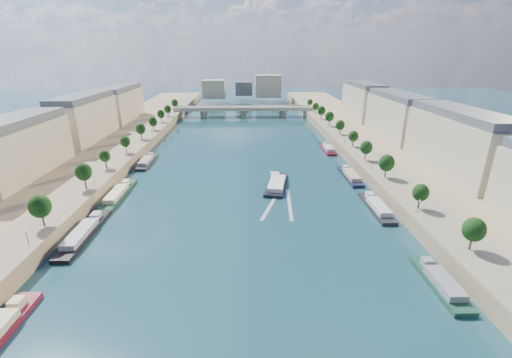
{
  "coord_description": "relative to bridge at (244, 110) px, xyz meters",
  "views": [
    {
      "loc": [
        1.65,
        -45.27,
        50.35
      ],
      "look_at": [
        5.27,
        75.25,
        5.0
      ],
      "focal_mm": 24.0,
      "sensor_mm": 36.0,
      "label": 1
    }
  ],
  "objects": [
    {
      "name": "ground",
      "position": [
        0.0,
        -134.05,
        -5.08
      ],
      "size": [
        700.0,
        700.0,
        0.0
      ],
      "primitive_type": "plane",
      "color": "#0C3437",
      "rests_on": "ground"
    },
    {
      "name": "buildings_left",
      "position": [
        -85.0,
        -122.05,
        11.37
      ],
      "size": [
        16.0,
        226.0,
        23.2
      ],
      "color": "#B9AF8E",
      "rests_on": "ground"
    },
    {
      "name": "tour_barge",
      "position": [
        13.46,
        -153.89,
        -4.21
      ],
      "size": [
        11.57,
        25.57,
        3.56
      ],
      "rotation": [
        0.0,
        0.0,
        -0.19
      ],
      "color": "black",
      "rests_on": "ground"
    },
    {
      "name": "skyline",
      "position": [
        3.19,
        85.47,
        9.57
      ],
      "size": [
        79.0,
        42.0,
        22.0
      ],
      "color": "#B9AF8E",
      "rests_on": "ground"
    },
    {
      "name": "lamps_left",
      "position": [
        -52.5,
        -144.05,
        2.7
      ],
      "size": [
        0.36,
        200.36,
        4.28
      ],
      "color": "black",
      "rests_on": "ground"
    },
    {
      "name": "moored_barges_right",
      "position": [
        45.5,
        -161.2,
        -4.24
      ],
      "size": [
        5.0,
        132.09,
        3.6
      ],
      "color": "#1C4633",
      "rests_on": "ground"
    },
    {
      "name": "quay_right",
      "position": [
        72.0,
        -134.05,
        -2.58
      ],
      "size": [
        44.0,
        520.0,
        5.0
      ],
      "primitive_type": "cube",
      "color": "#9E8460",
      "rests_on": "ground"
    },
    {
      "name": "pave_right",
      "position": [
        57.0,
        -134.05,
        -0.03
      ],
      "size": [
        14.0,
        520.0,
        0.1
      ],
      "primitive_type": "cube",
      "color": "gray",
      "rests_on": "quay_right"
    },
    {
      "name": "trees_right",
      "position": [
        55.0,
        -124.05,
        5.39
      ],
      "size": [
        4.8,
        268.8,
        8.26
      ],
      "color": "#382B1E",
      "rests_on": "ground"
    },
    {
      "name": "bridge",
      "position": [
        0.0,
        0.0,
        0.0
      ],
      "size": [
        112.0,
        12.0,
        8.15
      ],
      "color": "#C1B79E",
      "rests_on": "ground"
    },
    {
      "name": "trees_left",
      "position": [
        -55.0,
        -132.05,
        5.39
      ],
      "size": [
        4.8,
        268.8,
        8.26
      ],
      "color": "#382B1E",
      "rests_on": "ground"
    },
    {
      "name": "pave_left",
      "position": [
        -57.0,
        -134.05,
        -0.03
      ],
      "size": [
        14.0,
        520.0,
        0.1
      ],
      "primitive_type": "cube",
      "color": "gray",
      "rests_on": "quay_left"
    },
    {
      "name": "buildings_right",
      "position": [
        85.0,
        -122.05,
        11.37
      ],
      "size": [
        16.0,
        226.0,
        23.2
      ],
      "color": "#B9AF8E",
      "rests_on": "ground"
    },
    {
      "name": "lamps_right",
      "position": [
        52.5,
        -129.05,
        2.7
      ],
      "size": [
        0.36,
        200.36,
        4.28
      ],
      "color": "black",
      "rests_on": "ground"
    },
    {
      "name": "wake",
      "position": [
        13.46,
        -170.57,
        -5.06
      ],
      "size": [
        12.43,
        26.02,
        0.04
      ],
      "color": "silver",
      "rests_on": "ground"
    },
    {
      "name": "quay_left",
      "position": [
        -72.0,
        -134.05,
        -2.58
      ],
      "size": [
        44.0,
        520.0,
        5.0
      ],
      "primitive_type": "cube",
      "color": "#9E8460",
      "rests_on": "ground"
    },
    {
      "name": "moored_barges_left",
      "position": [
        -45.5,
        -190.91,
        -4.24
      ],
      "size": [
        5.0,
        159.47,
        3.6
      ],
      "color": "#182136",
      "rests_on": "ground"
    }
  ]
}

